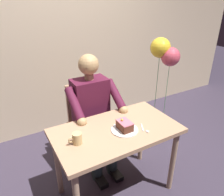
{
  "coord_description": "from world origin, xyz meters",
  "views": [
    {
      "loc": [
        0.8,
        1.31,
        1.74
      ],
      "look_at": [
        -0.02,
        -0.1,
        0.97
      ],
      "focal_mm": 34.17,
      "sensor_mm": 36.0,
      "label": 1
    }
  ],
  "objects": [
    {
      "name": "ground_plane",
      "position": [
        0.0,
        0.0,
        0.0
      ],
      "size": [
        14.0,
        14.0,
        0.0
      ],
      "primitive_type": "plane",
      "color": "#372E3E"
    },
    {
      "name": "cafe_rear_panel",
      "position": [
        0.0,
        -1.46,
        1.5
      ],
      "size": [
        6.4,
        0.12,
        3.0
      ],
      "primitive_type": "cube",
      "color": "beige",
      "rests_on": "ground"
    },
    {
      "name": "dessert_spoon",
      "position": [
        -0.21,
        0.13,
        0.72
      ],
      "size": [
        0.06,
        0.14,
        0.01
      ],
      "color": "silver",
      "rests_on": "dining_table"
    },
    {
      "name": "seated_person",
      "position": [
        -0.0,
        -0.45,
        0.65
      ],
      "size": [
        0.53,
        0.58,
        1.25
      ],
      "color": "#4E152C",
      "rests_on": "ground"
    },
    {
      "name": "dessert_plate",
      "position": [
        -0.05,
        0.05,
        0.72
      ],
      "size": [
        0.23,
        0.23,
        0.01
      ],
      "primitive_type": "cylinder",
      "color": "white",
      "rests_on": "dining_table"
    },
    {
      "name": "coffee_cup",
      "position": [
        0.36,
        0.02,
        0.77
      ],
      "size": [
        0.11,
        0.07,
        0.09
      ],
      "color": "tan",
      "rests_on": "dining_table"
    },
    {
      "name": "chair",
      "position": [
        0.0,
        -0.62,
        0.49
      ],
      "size": [
        0.42,
        0.42,
        0.89
      ],
      "color": "tan",
      "rests_on": "ground"
    },
    {
      "name": "cake_slice",
      "position": [
        -0.05,
        0.05,
        0.77
      ],
      "size": [
        0.1,
        0.14,
        0.1
      ],
      "color": "#582B1E",
      "rests_on": "dessert_plate"
    },
    {
      "name": "balloon_display",
      "position": [
        -0.95,
        -0.51,
        1.04
      ],
      "size": [
        0.3,
        0.33,
        1.33
      ],
      "color": "#B2C1C6",
      "rests_on": "ground"
    },
    {
      "name": "dining_table",
      "position": [
        0.0,
        0.0,
        0.62
      ],
      "size": [
        1.08,
        0.61,
        0.72
      ],
      "color": "tan",
      "rests_on": "ground"
    }
  ]
}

